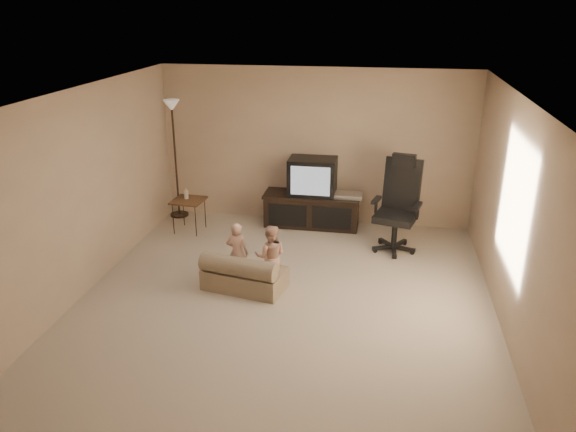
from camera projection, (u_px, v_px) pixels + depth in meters
The scene contains 9 objects.
floor at pixel (285, 299), 6.91m from camera, with size 5.50×5.50×0.00m, color #C1B199.
room_shell at pixel (285, 181), 6.36m from camera, with size 5.50×5.50×5.50m.
tv_stand at pixel (313, 198), 9.03m from camera, with size 1.57×0.58×1.12m.
office_chair at pixel (397, 217), 8.15m from camera, with size 0.79×0.81×1.40m.
side_table at pixel (188, 201), 8.79m from camera, with size 0.51×0.51×0.71m.
floor_lamp at pixel (173, 133), 9.09m from camera, with size 0.31×0.31×1.96m.
child_sofa at pixel (243, 275), 7.07m from camera, with size 1.10×0.76×0.49m.
toddler_left at pixel (237, 253), 7.20m from camera, with size 0.30×0.22×0.82m, color #D8A087.
toddler_right at pixel (271, 256), 7.07m from camera, with size 0.41×0.22×0.84m, color #D8A087.
Camera 1 is at (1.08, -5.98, 3.43)m, focal length 35.00 mm.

